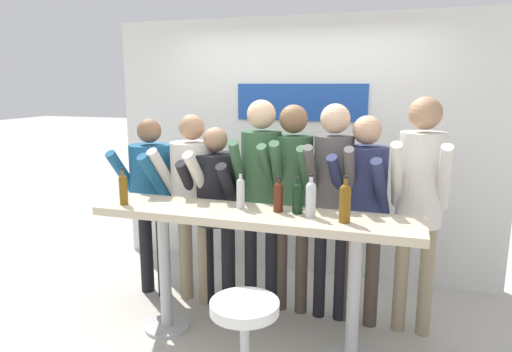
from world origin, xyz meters
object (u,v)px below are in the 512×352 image
tasting_table (253,236)px  person_rightmost (420,189)px  person_center_right (292,185)px  wine_bottle_5 (311,197)px  wine_bottle_0 (123,188)px  wine_bottle_1 (241,192)px  bar_stool (245,334)px  person_far_left (151,189)px  person_right (333,187)px  person_far_right (364,198)px  wine_bottle_2 (345,201)px  person_center_left (216,199)px  person_center (261,182)px  wine_bottle_4 (298,196)px  person_left (193,189)px  wine_bottle_3 (278,195)px

tasting_table → person_rightmost: person_rightmost is taller
person_center_right → wine_bottle_5: bearing=-62.3°
wine_bottle_0 → wine_bottle_1: wine_bottle_0 is taller
bar_stool → wine_bottle_0: wine_bottle_0 is taller
person_far_left → person_right: person_right is taller
person_far_right → person_right: bearing=-168.5°
person_far_left → wine_bottle_2: size_ratio=5.21×
person_far_left → person_center_right: size_ratio=0.92×
person_far_left → wine_bottle_5: size_ratio=5.47×
person_center_left → person_center: person_center is taller
person_center_right → wine_bottle_4: person_center_right is taller
wine_bottle_5 → bar_stool: bearing=-114.4°
person_right → person_far_right: 0.25m
person_center_left → person_far_right: (1.23, 0.06, 0.09)m
person_far_right → wine_bottle_1: person_far_right is taller
person_far_right → wine_bottle_2: bearing=-85.3°
wine_bottle_0 → wine_bottle_1: size_ratio=1.01×
tasting_table → person_center_right: person_center_right is taller
wine_bottle_1 → wine_bottle_2: size_ratio=0.89×
person_far_left → person_center: 1.04m
person_far_left → wine_bottle_0: (0.14, -0.62, 0.15)m
person_center_right → wine_bottle_2: size_ratio=5.65×
person_center → person_right: person_center is taller
person_far_right → wine_bottle_0: size_ratio=6.03×
tasting_table → person_center_left: (-0.50, 0.50, 0.12)m
person_far_left → wine_bottle_2: 1.89m
person_left → bar_stool: bearing=-41.5°
wine_bottle_0 → wine_bottle_3: wine_bottle_0 is taller
person_right → wine_bottle_4: person_right is taller
wine_bottle_1 → wine_bottle_5: size_ratio=0.93×
bar_stool → wine_bottle_2: size_ratio=2.06×
person_far_left → wine_bottle_5: person_far_left is taller
wine_bottle_2 → wine_bottle_1: bearing=171.6°
wine_bottle_0 → wine_bottle_5: wine_bottle_5 is taller
person_far_left → person_left: person_left is taller
person_left → person_center_left: person_left is taller
person_center → wine_bottle_4: size_ratio=6.89×
person_right → wine_bottle_1: size_ratio=6.42×
person_far_left → person_center_left: 0.64m
person_center_right → person_right: person_right is taller
wine_bottle_3 → person_rightmost: bearing=25.9°
tasting_table → person_left: (-0.72, 0.52, 0.19)m
tasting_table → bar_stool: size_ratio=3.65×
tasting_table → person_center: (-0.11, 0.55, 0.29)m
wine_bottle_5 → wine_bottle_2: bearing=-13.3°
wine_bottle_3 → person_far_left: bearing=160.8°
person_far_right → wine_bottle_3: size_ratio=6.64×
wine_bottle_5 → person_center_left: bearing=151.7°
wine_bottle_3 → person_right: bearing=57.6°
person_center_left → person_right: person_right is taller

